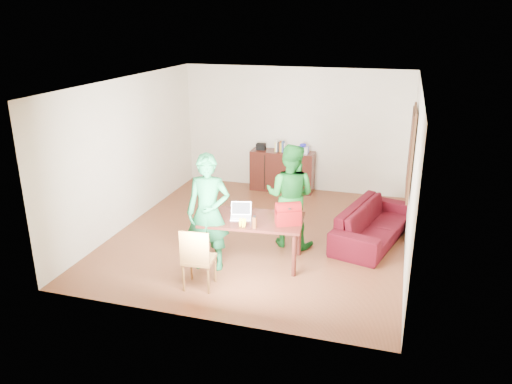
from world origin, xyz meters
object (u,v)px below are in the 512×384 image
(bottle, at_px, (254,222))
(sofa, at_px, (373,223))
(table, at_px, (252,224))
(person_far, at_px, (290,196))
(red_bag, at_px, (288,215))
(person_near, at_px, (208,213))
(chair, at_px, (199,270))
(laptop, at_px, (241,216))

(bottle, xyz_separation_m, sofa, (1.64, 1.72, -0.52))
(table, relative_size, person_far, 0.94)
(bottle, height_order, red_bag, red_bag)
(table, bearing_deg, sofa, 31.86)
(person_near, height_order, red_bag, person_near)
(person_near, xyz_separation_m, bottle, (0.72, 0.03, -0.08))
(table, bearing_deg, person_near, -153.37)
(chair, bearing_deg, bottle, 40.75)
(bottle, bearing_deg, red_bag, 33.76)
(person_near, height_order, bottle, person_near)
(person_far, distance_m, bottle, 1.18)
(table, xyz_separation_m, bottle, (0.14, -0.34, 0.19))
(chair, xyz_separation_m, person_near, (-0.08, 0.62, 0.64))
(laptop, bearing_deg, sofa, 21.20)
(laptop, bearing_deg, chair, -123.67)
(person_far, height_order, laptop, person_far)
(chair, height_order, person_near, person_near)
(person_near, xyz_separation_m, person_far, (0.99, 1.17, -0.03))
(chair, distance_m, bottle, 1.07)
(red_bag, distance_m, sofa, 1.95)
(table, relative_size, laptop, 4.53)
(table, bearing_deg, laptop, -171.29)
(table, height_order, chair, chair)
(table, relative_size, bottle, 8.40)
(red_bag, bearing_deg, table, 150.44)
(person_far, bearing_deg, bottle, 80.85)
(person_far, bearing_deg, sofa, -152.62)
(person_far, xyz_separation_m, sofa, (1.37, 0.58, -0.57))
(sofa, bearing_deg, person_near, 141.41)
(laptop, relative_size, red_bag, 0.98)
(table, height_order, person_near, person_near)
(laptop, distance_m, red_bag, 0.76)
(bottle, distance_m, sofa, 2.43)
(laptop, xyz_separation_m, sofa, (1.96, 1.42, -0.47))
(person_near, height_order, person_far, person_near)
(person_far, height_order, red_bag, person_far)
(laptop, bearing_deg, person_near, -156.20)
(laptop, relative_size, sofa, 0.17)
(person_far, bearing_deg, laptop, 59.66)
(laptop, bearing_deg, bottle, -58.32)
(bottle, bearing_deg, person_near, -177.74)
(laptop, xyz_separation_m, bottle, (0.31, -0.30, 0.05))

